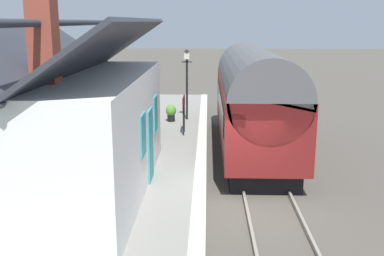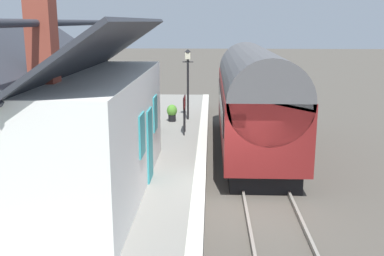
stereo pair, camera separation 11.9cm
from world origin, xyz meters
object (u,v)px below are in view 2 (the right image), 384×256
station_building (71,130)px  lamp_post_platform (188,70)px  planter_by_door (129,109)px  train (254,100)px  station_sign_board (184,105)px  planter_edge_near (123,124)px  bench_platform_end (153,121)px  planter_bench_right (172,112)px

station_building → lamp_post_platform: (9.43, -2.63, 0.61)m
planter_by_door → train: bearing=-113.6°
planter_by_door → station_building: bearing=-179.0°
station_sign_board → planter_edge_near: bearing=93.9°
train → lamp_post_platform: bearing=47.0°
bench_platform_end → planter_edge_near: bearing=111.8°
train → station_sign_board: bearing=93.2°
station_building → station_sign_board: 7.14m
train → station_sign_board: train is taller
train → station_building: size_ratio=1.27×
planter_bench_right → station_sign_board: size_ratio=0.50×
bench_platform_end → planter_bench_right: size_ratio=1.78×
bench_platform_end → planter_by_door: bearing=31.5°
planter_bench_right → station_sign_board: (-2.34, -0.72, 0.76)m
planter_bench_right → planter_by_door: 2.09m
bench_platform_end → lamp_post_platform: 3.41m
station_building → planter_edge_near: 6.57m
bench_platform_end → lamp_post_platform: bearing=-28.4°
lamp_post_platform → station_building: bearing=164.4°
train → planter_edge_near: 5.48m
station_building → lamp_post_platform: bearing=-15.6°
planter_edge_near → lamp_post_platform: bearing=-40.3°
train → bench_platform_end: train is taller
station_building → lamp_post_platform: station_building is taller
station_sign_board → lamp_post_platform: bearing=-0.0°
station_building → station_sign_board: bearing=-21.7°
train → bench_platform_end: bearing=88.2°
bench_platform_end → planter_edge_near: (-0.47, 1.17, -0.07)m
planter_by_door → station_sign_board: (-2.62, -2.79, 0.68)m
station_building → lamp_post_platform: 9.81m
lamp_post_platform → train: bearing=-133.0°
planter_edge_near → bench_platform_end: bearing=-68.2°
bench_platform_end → lamp_post_platform: size_ratio=0.43×
bench_platform_end → planter_edge_near: 1.26m
bench_platform_end → station_sign_board: station_sign_board is taller
station_building → bench_platform_end: bearing=-10.4°
train → lamp_post_platform: size_ratio=3.26×
station_building → bench_platform_end: (6.91, -1.27, -1.24)m
station_building → bench_platform_end: station_building is taller
planter_bench_right → planter_edge_near: (-2.51, 1.82, -0.02)m
train → planter_bench_right: bearing=58.6°
station_building → planter_bench_right: 9.25m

